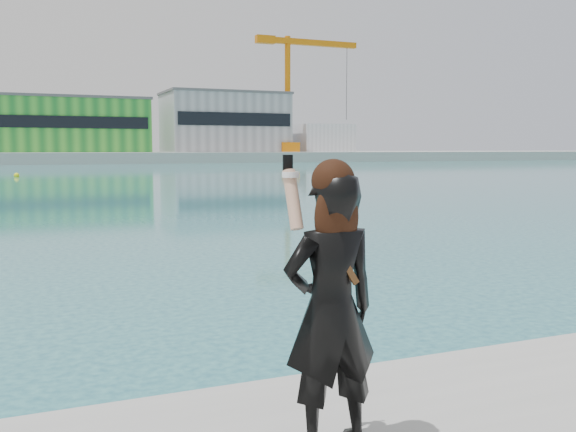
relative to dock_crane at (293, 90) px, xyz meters
name	(u,v)px	position (x,y,z in m)	size (l,w,h in m)	color
far_quay	(23,157)	(-53.20, 8.00, -14.07)	(320.00, 40.00, 2.00)	#9E9E99
warehouse_green	(66,125)	(-45.20, 5.98, -7.81)	(30.60, 16.36, 10.50)	#20832C
warehouse_grey_right	(225,122)	(-13.20, 5.98, -6.80)	(25.50, 15.35, 12.50)	gray
ancillary_shed	(322,138)	(8.80, 4.00, -10.07)	(12.00, 10.00, 6.00)	silver
dock_crane	(293,90)	(0.00, 0.00, 0.00)	(23.00, 4.00, 24.00)	orange
flagpole_right	(146,128)	(-31.11, -1.00, -8.53)	(1.28, 0.16, 8.00)	silver
buoy_near	(17,177)	(-54.38, -59.09, -15.07)	(0.50, 0.50, 0.50)	#F8FA0D
woman	(331,302)	(-52.52, -122.29, -13.31)	(0.66, 0.44, 1.89)	black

